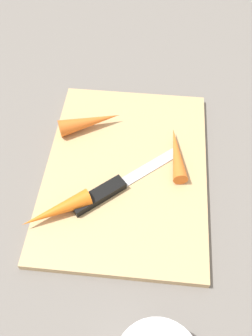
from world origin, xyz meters
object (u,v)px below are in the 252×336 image
at_px(carrot_shortest, 56,211).
at_px(carrot_medium, 177,153).
at_px(carrot_longest, 90,122).
at_px(cutting_board, 126,170).
at_px(knife, 106,191).

bearing_deg(carrot_shortest, carrot_medium, -176.37).
xyz_separation_m(carrot_shortest, carrot_longest, (0.18, -0.02, 0.00)).
bearing_deg(carrot_medium, carrot_longest, 63.15).
relative_size(cutting_board, carrot_shortest, 3.45).
xyz_separation_m(carrot_shortest, carrot_medium, (0.13, -0.17, -0.00)).
bearing_deg(carrot_shortest, cutting_board, -166.21).
bearing_deg(cutting_board, carrot_medium, -69.78).
distance_m(cutting_board, carrot_shortest, 0.14).
bearing_deg(cutting_board, carrot_longest, 41.01).
xyz_separation_m(cutting_board, carrot_medium, (0.03, -0.08, 0.02)).
bearing_deg(carrot_longest, carrot_medium, -42.84).
xyz_separation_m(carrot_medium, carrot_longest, (0.05, 0.15, 0.00)).
distance_m(carrot_medium, carrot_longest, 0.16).
relative_size(knife, carrot_longest, 1.53).
bearing_deg(carrot_longest, cutting_board, -72.72).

